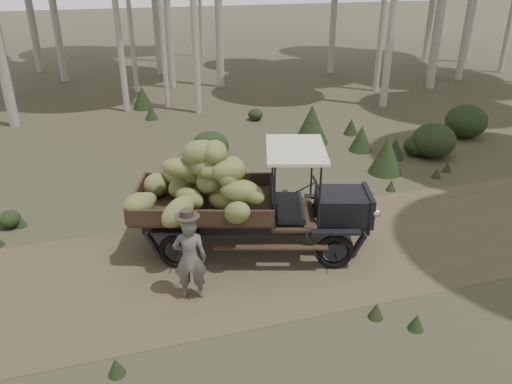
# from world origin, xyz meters

# --- Properties ---
(ground) EXTENTS (120.00, 120.00, 0.00)m
(ground) POSITION_xyz_m (0.00, 0.00, 0.00)
(ground) COLOR #473D2B
(ground) RESTS_ON ground
(dirt_track) EXTENTS (70.00, 4.00, 0.01)m
(dirt_track) POSITION_xyz_m (0.00, 0.00, 0.00)
(dirt_track) COLOR brown
(dirt_track) RESTS_ON ground
(banana_truck) EXTENTS (5.24, 2.99, 2.48)m
(banana_truck) POSITION_xyz_m (-1.15, 0.64, 1.43)
(banana_truck) COLOR black
(banana_truck) RESTS_ON ground
(farmer) EXTENTS (0.67, 0.52, 1.77)m
(farmer) POSITION_xyz_m (-2.11, -0.80, 0.84)
(farmer) COLOR #53524C
(farmer) RESTS_ON ground
(undergrowth) EXTENTS (19.66, 25.25, 1.28)m
(undergrowth) POSITION_xyz_m (2.01, 0.18, 0.51)
(undergrowth) COLOR #233319
(undergrowth) RESTS_ON ground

